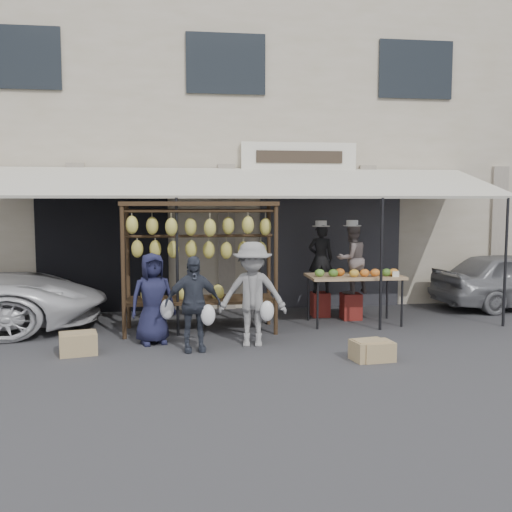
{
  "coord_description": "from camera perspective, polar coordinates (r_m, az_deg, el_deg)",
  "views": [
    {
      "loc": [
        -0.91,
        -8.28,
        2.23
      ],
      "look_at": [
        0.34,
        1.4,
        1.3
      ],
      "focal_mm": 40.0,
      "sensor_mm": 36.0,
      "label": 1
    }
  ],
  "objects": [
    {
      "name": "stool_right",
      "position": [
        11.03,
        9.47,
        -4.98
      ],
      "size": [
        0.37,
        0.37,
        0.5
      ],
      "primitive_type": "cube",
      "rotation": [
        0.0,
        0.0,
        0.05
      ],
      "color": "maroon",
      "rests_on": "ground_plane"
    },
    {
      "name": "vendor_left",
      "position": [
        11.09,
        6.49,
        -0.27
      ],
      "size": [
        0.52,
        0.38,
        1.32
      ],
      "primitive_type": "imported",
      "rotation": [
        0.0,
        0.0,
        3.01
      ],
      "color": "black",
      "rests_on": "stool_left"
    },
    {
      "name": "vendor_right",
      "position": [
        10.9,
        9.55,
        -0.29
      ],
      "size": [
        0.77,
        0.68,
        1.32
      ],
      "primitive_type": "imported",
      "rotation": [
        0.0,
        0.0,
        3.47
      ],
      "color": "#6C605D",
      "rests_on": "stool_right"
    },
    {
      "name": "awning",
      "position": [
        10.61,
        -2.43,
        7.29
      ],
      "size": [
        10.0,
        2.35,
        2.92
      ],
      "color": "beige",
      "rests_on": "ground_plane"
    },
    {
      "name": "shophouse",
      "position": [
        14.87,
        -3.91,
        10.89
      ],
      "size": [
        24.0,
        6.15,
        7.3
      ],
      "color": "beige",
      "rests_on": "ground_plane"
    },
    {
      "name": "customer_mid",
      "position": [
        8.57,
        -6.33,
        -4.77
      ],
      "size": [
        0.87,
        0.44,
        1.43
      ],
      "primitive_type": "imported",
      "rotation": [
        0.0,
        0.0,
        0.11
      ],
      "color": "#2F3540",
      "rests_on": "ground_plane"
    },
    {
      "name": "crate_far",
      "position": [
        8.84,
        -17.36,
        -8.36
      ],
      "size": [
        0.6,
        0.51,
        0.32
      ],
      "primitive_type": "cube",
      "rotation": [
        0.0,
        0.0,
        0.22
      ],
      "color": "tan",
      "rests_on": "ground_plane"
    },
    {
      "name": "customer_left",
      "position": [
        9.1,
        -10.29,
        -4.21
      ],
      "size": [
        0.81,
        0.65,
        1.44
      ],
      "primitive_type": "imported",
      "rotation": [
        0.0,
        0.0,
        0.31
      ],
      "color": "#1B1C39",
      "rests_on": "ground_plane"
    },
    {
      "name": "banana_rack",
      "position": [
        9.71,
        -5.63,
        1.48
      ],
      "size": [
        2.6,
        0.9,
        2.24
      ],
      "color": "#342514",
      "rests_on": "ground_plane"
    },
    {
      "name": "crate_near_b",
      "position": [
        8.3,
        11.23,
        -9.24
      ],
      "size": [
        0.53,
        0.44,
        0.28
      ],
      "primitive_type": "cube",
      "rotation": [
        0.0,
        0.0,
        0.19
      ],
      "color": "tan",
      "rests_on": "ground_plane"
    },
    {
      "name": "produce_table",
      "position": [
        10.5,
        9.9,
        -2.05
      ],
      "size": [
        1.7,
        0.9,
        1.04
      ],
      "color": "tan",
      "rests_on": "ground_plane"
    },
    {
      "name": "stool_left",
      "position": [
        11.22,
        6.44,
        -4.83
      ],
      "size": [
        0.38,
        0.38,
        0.47
      ],
      "primitive_type": "cube",
      "rotation": [
        0.0,
        0.0,
        -0.16
      ],
      "color": "maroon",
      "rests_on": "ground_plane"
    },
    {
      "name": "crate_near_a",
      "position": [
        8.31,
        11.94,
        -9.27
      ],
      "size": [
        0.49,
        0.4,
        0.27
      ],
      "primitive_type": "cube",
      "rotation": [
        0.0,
        0.0,
        0.12
      ],
      "color": "tan",
      "rests_on": "ground_plane"
    },
    {
      "name": "ground_plane",
      "position": [
        8.63,
        -1.09,
        -9.54
      ],
      "size": [
        90.0,
        90.0,
        0.0
      ],
      "primitive_type": "plane",
      "color": "#2D2D30"
    },
    {
      "name": "customer_right",
      "position": [
        8.81,
        -0.35,
        -3.84
      ],
      "size": [
        1.13,
        0.75,
        1.62
      ],
      "primitive_type": "imported",
      "rotation": [
        0.0,
        0.0,
        -0.15
      ],
      "color": "gray",
      "rests_on": "ground_plane"
    }
  ]
}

